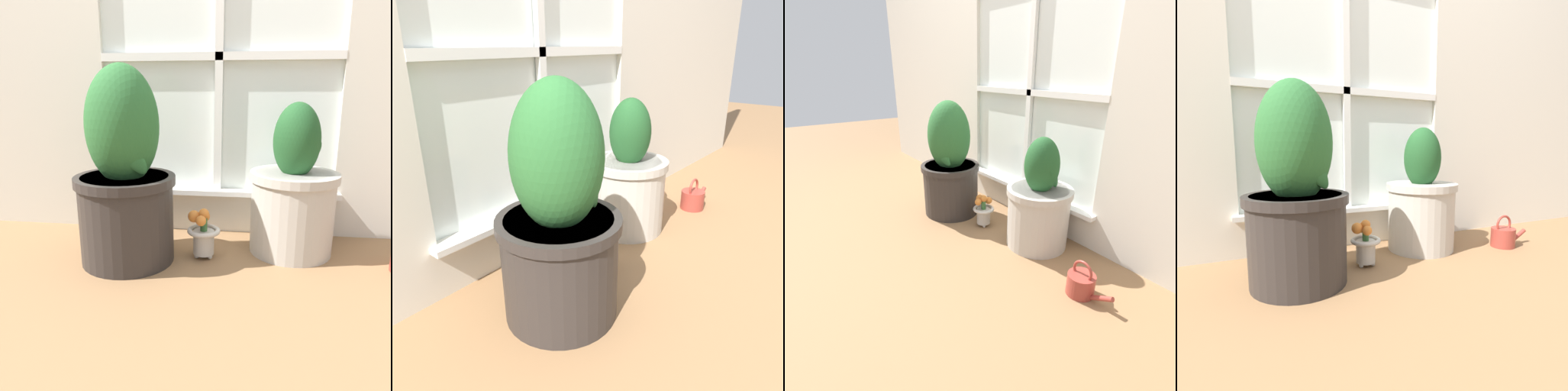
% 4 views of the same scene
% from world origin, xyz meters
% --- Properties ---
extents(ground_plane, '(10.00, 10.00, 0.00)m').
position_xyz_m(ground_plane, '(0.00, 0.00, 0.00)').
color(ground_plane, olive).
extents(potted_plant_left, '(0.40, 0.40, 0.78)m').
position_xyz_m(potted_plant_left, '(-0.34, 0.12, 0.34)').
color(potted_plant_left, '#2D2826').
rests_on(potted_plant_left, ground_plane).
extents(potted_plant_right, '(0.37, 0.37, 0.64)m').
position_xyz_m(potted_plant_right, '(0.34, 0.30, 0.25)').
color(potted_plant_right, '#B7B2A8').
rests_on(potted_plant_right, ground_plane).
extents(flower_vase, '(0.14, 0.14, 0.21)m').
position_xyz_m(flower_vase, '(-0.03, 0.18, 0.11)').
color(flower_vase, '#BCB7AD').
rests_on(flower_vase, ground_plane).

